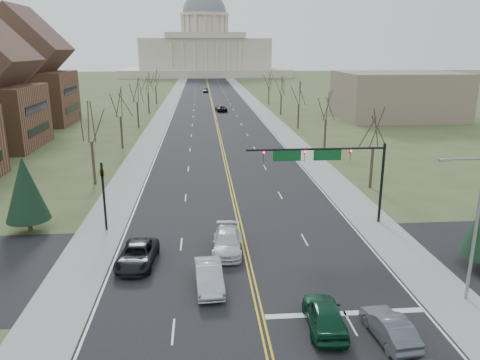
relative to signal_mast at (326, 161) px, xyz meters
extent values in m
plane|color=#414C26|center=(-7.45, -13.50, -5.76)|extent=(600.00, 600.00, 0.00)
cube|color=black|center=(-7.45, 96.50, -5.76)|extent=(20.00, 380.00, 0.01)
cube|color=black|center=(-7.45, -7.50, -5.76)|extent=(120.00, 14.00, 0.01)
cube|color=gray|center=(-19.45, 96.50, -5.75)|extent=(4.00, 380.00, 0.03)
cube|color=gray|center=(4.55, 96.50, -5.75)|extent=(4.00, 380.00, 0.03)
cube|color=gold|center=(-7.45, 96.50, -5.75)|extent=(0.42, 380.00, 0.01)
cube|color=silver|center=(-17.25, 96.50, -5.75)|extent=(0.15, 380.00, 0.01)
cube|color=silver|center=(2.35, 96.50, -5.75)|extent=(0.15, 380.00, 0.01)
cube|color=silver|center=(-2.45, -14.50, -5.75)|extent=(9.50, 0.50, 0.01)
cube|color=beige|center=(-7.45, 236.50, -3.76)|extent=(90.00, 60.00, 4.00)
cube|color=beige|center=(-7.45, 236.50, 6.24)|extent=(70.00, 40.00, 16.00)
cube|color=beige|center=(-7.45, 216.00, 15.74)|extent=(42.00, 3.00, 3.00)
cylinder|color=beige|center=(-7.45, 236.50, 20.24)|extent=(24.00, 24.00, 12.00)
cylinder|color=beige|center=(-7.45, 236.50, 27.04)|extent=(27.00, 27.00, 1.60)
ellipsoid|color=slate|center=(-7.45, 236.50, 27.84)|extent=(24.00, 24.00, 22.80)
cylinder|color=black|center=(5.05, 0.00, -2.16)|extent=(0.24, 0.24, 7.20)
cylinder|color=black|center=(-0.95, 0.00, 1.04)|extent=(12.00, 0.18, 0.18)
imported|color=black|center=(2.05, 0.00, 0.49)|extent=(0.35, 0.40, 1.10)
sphere|color=#FF0C0C|center=(2.05, -0.15, 0.84)|extent=(0.18, 0.18, 0.18)
imported|color=black|center=(-1.95, 0.00, 0.49)|extent=(0.35, 0.40, 1.10)
sphere|color=#FF0C0C|center=(-1.95, -0.15, 0.84)|extent=(0.18, 0.18, 0.18)
imported|color=black|center=(-5.45, 0.00, 0.49)|extent=(0.35, 0.40, 1.10)
sphere|color=#FF0C0C|center=(-5.45, -0.15, 0.84)|extent=(0.18, 0.18, 0.18)
cube|color=#0C4C1E|center=(0.05, 0.00, 0.49)|extent=(2.40, 0.12, 0.90)
cube|color=#0C4C1E|center=(-3.45, 0.00, 0.49)|extent=(2.40, 0.12, 0.90)
cylinder|color=black|center=(-18.95, 0.00, -2.76)|extent=(0.20, 0.20, 6.00)
imported|color=black|center=(-18.95, 0.00, -0.56)|extent=(0.32, 0.36, 0.99)
cylinder|color=gray|center=(5.55, -13.50, -1.26)|extent=(0.20, 0.20, 9.00)
cylinder|color=gray|center=(4.35, -13.50, 3.24)|extent=(2.40, 0.14, 0.14)
cube|color=gray|center=(3.05, -13.50, 3.19)|extent=(0.60, 0.25, 0.15)
cylinder|color=#382B21|center=(8.05, 10.50, -3.42)|extent=(0.32, 0.32, 4.68)
cylinder|color=#382B21|center=(-22.95, 14.50, -3.29)|extent=(0.32, 0.32, 4.95)
cylinder|color=#382B21|center=(8.05, 30.50, -3.42)|extent=(0.32, 0.32, 4.68)
cylinder|color=#382B21|center=(-22.95, 34.50, -3.29)|extent=(0.32, 0.32, 4.95)
cylinder|color=#382B21|center=(8.05, 50.50, -3.42)|extent=(0.32, 0.32, 4.68)
cylinder|color=#382B21|center=(-22.95, 54.50, -3.29)|extent=(0.32, 0.32, 4.95)
cylinder|color=#382B21|center=(8.05, 70.50, -3.42)|extent=(0.32, 0.32, 4.68)
cylinder|color=#382B21|center=(-22.95, 74.50, -3.29)|extent=(0.32, 0.32, 4.95)
cylinder|color=#382B21|center=(8.05, 90.50, -3.42)|extent=(0.32, 0.32, 4.68)
cylinder|color=#382B21|center=(-22.95, 94.50, -3.29)|extent=(0.32, 0.32, 4.95)
cylinder|color=#382B21|center=(-25.45, 0.50, -5.26)|extent=(0.36, 0.36, 1.00)
cone|color=black|center=(-25.45, 0.50, -2.01)|extent=(3.64, 3.64, 5.50)
cube|color=black|center=(-35.90, 36.50, -2.91)|extent=(0.10, 9.80, 1.20)
cube|color=black|center=(-35.90, 36.50, 0.41)|extent=(0.10, 9.80, 1.20)
cube|color=brown|center=(-45.45, 60.50, -0.51)|extent=(17.00, 14.00, 10.50)
cube|color=#412920|center=(-45.45, 60.50, 8.99)|extent=(17.00, 14.28, 17.00)
cube|color=black|center=(-36.90, 60.50, -2.61)|extent=(0.10, 9.80, 1.20)
cube|color=black|center=(-36.90, 60.50, 1.06)|extent=(0.10, 9.80, 1.20)
cube|color=#7F6F5A|center=(32.55, 62.50, -0.76)|extent=(25.00, 20.00, 10.00)
imported|color=#0D3A23|center=(-4.06, -15.87, -4.92)|extent=(2.25, 4.97, 1.66)
imported|color=#505258|center=(-0.88, -17.17, -5.03)|extent=(1.96, 4.53, 1.45)
imported|color=#A2A4AA|center=(-10.36, -10.76, -4.95)|extent=(1.97, 4.92, 1.59)
imported|color=black|center=(-15.44, -6.93, -5.00)|extent=(2.91, 5.55, 1.49)
imported|color=silver|center=(-8.86, -5.26, -4.97)|extent=(2.59, 5.53, 1.56)
imported|color=black|center=(-5.69, 77.20, -5.01)|extent=(3.00, 5.58, 1.49)
imported|color=#474A4E|center=(-8.78, 128.94, -4.91)|extent=(2.01, 4.92, 1.67)
camera|label=1|loc=(-10.64, -38.25, 9.32)|focal=35.00mm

